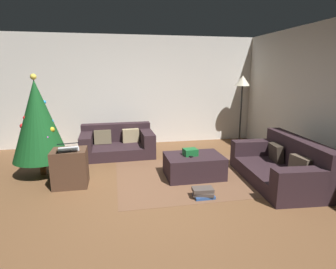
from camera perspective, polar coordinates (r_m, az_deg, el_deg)
The scene contains 13 objects.
ground_plane at distance 4.07m, azimuth -4.33°, elevation -12.79°, with size 6.40×6.40×0.00m, color brown.
rear_partition at distance 6.81m, azimuth -7.74°, elevation 8.91°, with size 6.40×0.12×2.60m, color silver.
couch_left at distance 6.08m, azimuth -10.48°, elevation -1.74°, with size 1.54×1.03×0.63m.
couch_right at distance 4.88m, azimuth 22.82°, elevation -6.02°, with size 1.08×1.86×0.71m.
ottoman at distance 4.75m, azimuth 5.36°, elevation -6.49°, with size 0.96×0.69×0.38m, color #2D1E23.
gift_box at distance 4.66m, azimuth 4.64°, elevation -3.65°, with size 0.22×0.19×0.12m, color #19662D.
tv_remote at distance 4.61m, azimuth 4.28°, elevation -4.44°, with size 0.05×0.16×0.02m, color black.
christmas_tree at distance 5.12m, azimuth -25.36°, elevation 2.63°, with size 0.91×0.91×1.73m.
side_table at distance 4.59m, azimuth -19.63°, elevation -6.52°, with size 0.52×0.44×0.59m, color #4C3323.
laptop at distance 4.44m, azimuth -19.95°, elevation -2.47°, with size 0.36×0.43×0.17m.
book_stack at distance 4.04m, azimuth 7.32°, elevation -11.91°, with size 0.33×0.26×0.14m.
corner_lamp at distance 6.94m, azimuth 15.17°, elevation 9.67°, with size 0.36×0.36×1.67m.
area_rug at distance 4.81m, azimuth 5.31°, elevation -8.59°, with size 2.60×2.00×0.01m, color brown.
Camera 1 is at (-0.41, -3.64, 1.76)m, focal length 29.39 mm.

